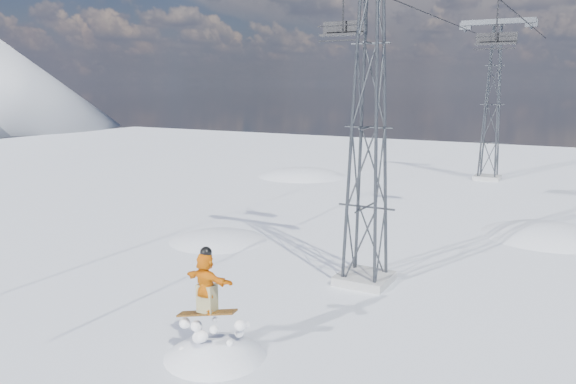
# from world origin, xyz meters

# --- Properties ---
(ground) EXTENTS (120.00, 120.00, 0.00)m
(ground) POSITION_xyz_m (0.00, 0.00, 0.00)
(ground) COLOR white
(ground) RESTS_ON ground
(snow_terrain) EXTENTS (39.00, 37.00, 22.00)m
(snow_terrain) POSITION_xyz_m (-4.77, 21.24, -9.59)
(snow_terrain) COLOR white
(snow_terrain) RESTS_ON ground
(lift_tower_near) EXTENTS (5.20, 1.80, 11.43)m
(lift_tower_near) POSITION_xyz_m (0.80, 8.00, 5.47)
(lift_tower_near) COLOR #999999
(lift_tower_near) RESTS_ON ground
(lift_tower_far) EXTENTS (5.20, 1.80, 11.43)m
(lift_tower_far) POSITION_xyz_m (0.80, 33.00, 5.47)
(lift_tower_far) COLOR #999999
(lift_tower_far) RESTS_ON ground
(haul_cables) EXTENTS (4.46, 51.00, 0.06)m
(haul_cables) POSITION_xyz_m (0.80, 19.50, 10.85)
(haul_cables) COLOR black
(haul_cables) RESTS_ON ground
(lift_chair_near) EXTENTS (1.86, 0.53, 2.30)m
(lift_chair_near) POSITION_xyz_m (-1.40, 10.83, 9.01)
(lift_chair_near) COLOR black
(lift_chair_near) RESTS_ON ground
(lift_chair_mid) EXTENTS (1.86, 0.54, 2.31)m
(lift_chair_mid) POSITION_xyz_m (3.00, 18.79, 9.00)
(lift_chair_mid) COLOR black
(lift_chair_mid) RESTS_ON ground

